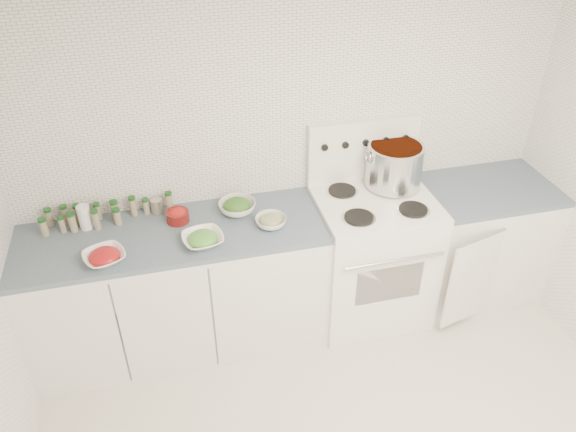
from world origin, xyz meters
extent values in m
cube|color=white|center=(0.00, 1.51, 1.25)|extent=(3.50, 0.02, 2.50)
cube|color=white|center=(-0.82, 1.19, 0.43)|extent=(1.85, 0.62, 0.86)
cube|color=#405161|center=(-0.82, 1.19, 0.88)|extent=(1.85, 0.62, 0.03)
cube|color=white|center=(0.48, 1.18, 0.46)|extent=(0.76, 0.65, 0.92)
cube|color=black|center=(0.48, 0.86, 0.50)|extent=(0.45, 0.01, 0.28)
cylinder|color=silver|center=(0.48, 0.82, 0.72)|extent=(0.65, 0.02, 0.02)
cube|color=white|center=(0.48, 1.18, 0.93)|extent=(0.76, 0.65, 0.01)
cube|color=white|center=(0.48, 1.47, 1.15)|extent=(0.76, 0.06, 0.43)
cylinder|color=silver|center=(0.30, 1.02, 0.94)|extent=(0.21, 0.21, 0.01)
cylinder|color=black|center=(0.30, 1.02, 0.94)|extent=(0.18, 0.18, 0.01)
cylinder|color=silver|center=(0.66, 1.02, 0.94)|extent=(0.21, 0.21, 0.01)
cylinder|color=black|center=(0.66, 1.02, 0.94)|extent=(0.18, 0.18, 0.01)
cylinder|color=silver|center=(0.30, 1.33, 0.94)|extent=(0.21, 0.21, 0.01)
cylinder|color=black|center=(0.30, 1.33, 0.94)|extent=(0.18, 0.18, 0.01)
cylinder|color=silver|center=(0.66, 1.33, 0.94)|extent=(0.21, 0.21, 0.01)
cylinder|color=black|center=(0.66, 1.33, 0.94)|extent=(0.18, 0.18, 0.01)
cylinder|color=black|center=(0.20, 1.44, 1.22)|extent=(0.04, 0.02, 0.04)
cylinder|color=black|center=(0.34, 1.44, 1.22)|extent=(0.04, 0.02, 0.04)
cylinder|color=black|center=(0.48, 1.44, 1.22)|extent=(0.04, 0.02, 0.04)
cylinder|color=black|center=(0.62, 1.44, 1.22)|extent=(0.04, 0.02, 0.04)
cylinder|color=black|center=(0.76, 1.44, 1.22)|extent=(0.04, 0.02, 0.04)
cube|color=white|center=(1.30, 1.19, 0.43)|extent=(0.89, 0.62, 0.86)
cube|color=#405161|center=(1.30, 1.19, 0.88)|extent=(0.89, 0.62, 0.03)
cube|color=white|center=(1.06, 0.83, 0.43)|extent=(0.39, 0.12, 0.70)
cylinder|color=silver|center=(0.65, 1.33, 1.09)|extent=(0.37, 0.37, 0.28)
cylinder|color=#CF541D|center=(0.65, 1.33, 1.21)|extent=(0.33, 0.33, 0.03)
torus|color=silver|center=(0.46, 1.33, 1.17)|extent=(0.01, 0.09, 0.09)
torus|color=silver|center=(0.84, 1.33, 1.17)|extent=(0.01, 0.09, 0.09)
imported|color=white|center=(-1.21, 1.01, 0.93)|extent=(0.29, 0.29, 0.06)
ellipsoid|color=#AC190E|center=(-1.21, 1.01, 0.94)|extent=(0.16, 0.16, 0.07)
imported|color=white|center=(-0.65, 1.04, 0.93)|extent=(0.27, 0.27, 0.06)
ellipsoid|color=green|center=(-0.65, 1.04, 0.94)|extent=(0.17, 0.17, 0.08)
imported|color=white|center=(-0.40, 1.31, 0.94)|extent=(0.28, 0.28, 0.07)
ellipsoid|color=#27611B|center=(-0.40, 1.31, 0.96)|extent=(0.17, 0.17, 0.08)
imported|color=white|center=(-0.23, 1.12, 0.93)|extent=(0.22, 0.22, 0.06)
ellipsoid|color=#2C451B|center=(-0.23, 1.12, 0.95)|extent=(0.14, 0.14, 0.06)
cylinder|color=#611210|center=(-0.77, 1.30, 0.94)|extent=(0.14, 0.14, 0.07)
ellipsoid|color=#B5170C|center=(-0.77, 1.30, 0.96)|extent=(0.10, 0.10, 0.05)
cylinder|color=white|center=(-1.32, 1.37, 0.98)|extent=(0.08, 0.08, 0.15)
cylinder|color=#A5A18C|center=(-0.89, 1.43, 0.95)|extent=(0.08, 0.08, 0.10)
cylinder|color=gray|center=(-1.53, 1.45, 0.95)|extent=(0.04, 0.04, 0.10)
cylinder|color=#134416|center=(-1.53, 1.45, 1.01)|extent=(0.05, 0.05, 0.02)
cylinder|color=gray|center=(-1.44, 1.45, 0.95)|extent=(0.04, 0.04, 0.11)
cylinder|color=#134416|center=(-1.44, 1.45, 1.02)|extent=(0.04, 0.04, 0.02)
cylinder|color=gray|center=(-1.36, 1.43, 0.96)|extent=(0.04, 0.04, 0.12)
cylinder|color=#134416|center=(-1.36, 1.43, 1.03)|extent=(0.04, 0.04, 0.02)
cylinder|color=gray|center=(-1.25, 1.45, 0.95)|extent=(0.04, 0.04, 0.10)
cylinder|color=#134416|center=(-1.25, 1.45, 1.01)|extent=(0.04, 0.04, 0.02)
cylinder|color=gray|center=(-1.14, 1.43, 0.95)|extent=(0.05, 0.05, 0.11)
cylinder|color=#134416|center=(-1.14, 1.43, 1.02)|extent=(0.05, 0.05, 0.02)
cylinder|color=gray|center=(-1.03, 1.44, 0.96)|extent=(0.04, 0.04, 0.12)
cylinder|color=#134416|center=(-1.03, 1.44, 1.03)|extent=(0.04, 0.04, 0.02)
cylinder|color=gray|center=(-0.96, 1.44, 0.95)|extent=(0.04, 0.04, 0.09)
cylinder|color=#134416|center=(-0.96, 1.44, 1.00)|extent=(0.04, 0.04, 0.02)
cylinder|color=gray|center=(-0.81, 1.43, 0.96)|extent=(0.04, 0.04, 0.12)
cylinder|color=#134416|center=(-0.81, 1.43, 1.03)|extent=(0.04, 0.04, 0.02)
cylinder|color=gray|center=(-1.55, 1.35, 0.95)|extent=(0.04, 0.04, 0.10)
cylinder|color=#134416|center=(-1.55, 1.35, 1.01)|extent=(0.05, 0.05, 0.02)
cylinder|color=gray|center=(-1.45, 1.36, 0.95)|extent=(0.04, 0.04, 0.09)
cylinder|color=#134416|center=(-1.45, 1.36, 1.00)|extent=(0.04, 0.04, 0.02)
cylinder|color=gray|center=(-1.39, 1.35, 0.96)|extent=(0.04, 0.04, 0.11)
cylinder|color=#134416|center=(-1.39, 1.35, 1.02)|extent=(0.05, 0.05, 0.02)
cylinder|color=gray|center=(-1.25, 1.34, 0.96)|extent=(0.04, 0.04, 0.12)
cylinder|color=#134416|center=(-1.25, 1.34, 1.03)|extent=(0.04, 0.04, 0.02)
cylinder|color=gray|center=(-1.13, 1.36, 0.95)|extent=(0.04, 0.04, 0.09)
cylinder|color=#134416|center=(-1.13, 1.36, 1.00)|extent=(0.05, 0.05, 0.02)
camera|label=1|loc=(-0.81, -1.62, 2.89)|focal=35.00mm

